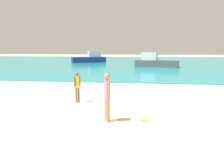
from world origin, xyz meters
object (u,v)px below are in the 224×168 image
frisbee (144,120)px  boat_far (90,58)px  person_standing (107,94)px  boat_near (155,62)px  person_distant (77,85)px

frisbee → boat_far: 34.60m
person_standing → boat_near: (3.38, 23.95, -0.22)m
person_distant → person_standing: bearing=83.0°
frisbee → boat_near: size_ratio=0.04×
person_standing → boat_far: 34.48m
boat_far → boat_near: bearing=114.2°
boat_near → person_distant: bearing=-88.6°
person_standing → boat_far: bearing=-18.2°
person_standing → person_distant: (-1.84, 2.54, -0.15)m
boat_near → boat_far: boat_far is taller
person_distant → boat_far: (-6.60, 30.89, -0.03)m
boat_far → person_distant: bearing=75.0°
boat_near → boat_far: size_ratio=0.95×
person_distant → boat_near: size_ratio=0.23×
boat_near → boat_far: 15.15m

